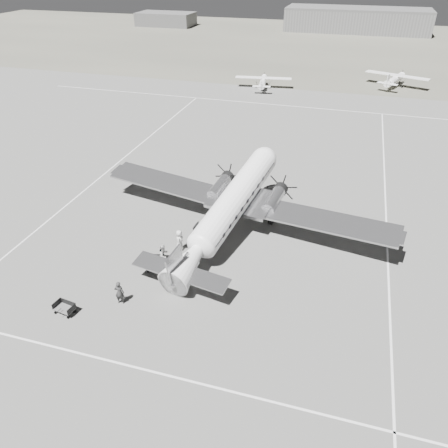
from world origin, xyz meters
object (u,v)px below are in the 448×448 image
Objects in this scene: light_plane_right at (395,80)px; light_plane_left at (263,82)px; passenger at (180,240)px; baggage_cart_far at (65,308)px; dc3_airliner at (231,208)px; shed_secondary at (166,19)px; baggage_cart_near at (159,264)px; ramp_agent at (164,255)px; ground_crew at (119,292)px; hangar_main at (357,20)px.

light_plane_left is at bearing -141.22° from light_plane_right.
baggage_cart_far is at bearing 145.74° from passenger.
dc3_airliner is 19.22× the size of baggage_cart_far.
light_plane_right is 6.14× the size of passenger.
shed_secondary is 9.64× the size of passenger.
ramp_agent reaches higher than baggage_cart_near.
ground_crew is at bearing -95.52° from light_plane_left.
hangar_main is 118.54m from dc3_airliner.
hangar_main is at bearing -11.07° from passenger.
baggage_cart_near is 4.37m from ground_crew.
ground_crew reaches higher than baggage_cart_far.
baggage_cart_near is at bearing -87.31° from light_plane_right.
ground_crew is (-11.28, -129.12, -2.37)m from hangar_main.
passenger reaches higher than baggage_cart_near.
passenger is at bearing -87.66° from light_plane_right.
baggage_cart_far is (-14.45, -131.14, -2.89)m from hangar_main.
hangar_main is at bearing 4.76° from shed_secondary.
shed_secondary is 129.27m from ramp_agent.
dc3_airliner reaches higher than light_plane_right.
light_plane_right reaches higher than light_plane_left.
ramp_agent is at bearing -87.39° from light_plane_right.
hangar_main is at bearing 97.31° from dc3_airliner.
ground_crew is 0.96× the size of ramp_agent.
hangar_main is 60.22m from shed_secondary.
light_plane_right is at bearing -81.70° from hangar_main.
baggage_cart_near is 7.57m from baggage_cart_far.
hangar_main is 21.57× the size of baggage_cart_near.
passenger is at bearing 5.40° from ramp_agent.
light_plane_right is (15.47, 55.11, -1.46)m from dc3_airliner.
light_plane_left is (-13.51, -70.93, -2.25)m from hangar_main.
shed_secondary reaches higher than passenger.
ground_crew is (2.24, -58.18, -0.11)m from light_plane_left.
dc3_airliner is 14.37× the size of ramp_agent.
light_plane_right reaches higher than ramp_agent.
ramp_agent is at bearing -113.69° from ground_crew.
baggage_cart_near reaches higher than baggage_cart_far.
shed_secondary is 134.12m from baggage_cart_far.
dc3_airliner is 7.16m from ramp_agent.
shed_secondary is 90.49m from light_plane_right.
baggage_cart_near is at bearing -174.60° from ramp_agent.
dc3_airliner reaches higher than passenger.
passenger is at bearing -94.51° from hangar_main.
dc3_airliner is at bearing -89.00° from light_plane_left.
shed_secondary is 1.78× the size of light_plane_left.
hangar_main reaches higher than shed_secondary.
light_plane_right is at bearing 84.64° from dc3_airliner.
ramp_agent is at bearing -67.26° from shed_secondary.
hangar_main is 2.33× the size of shed_secondary.
dc3_airliner is (-6.24, -118.37, -0.65)m from hangar_main.
baggage_cart_far is (-23.69, -67.87, -0.78)m from light_plane_right.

